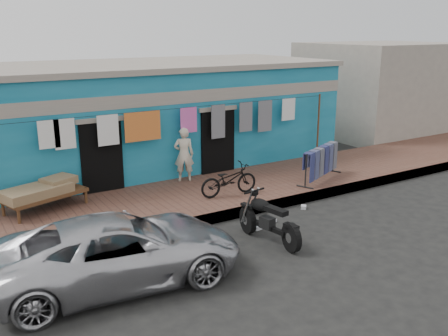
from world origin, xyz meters
TOP-DOWN VIEW (x-y plane):
  - ground at (0.00, 0.00)m, footprint 80.00×80.00m
  - sidewalk at (0.00, 3.00)m, footprint 28.00×3.00m
  - curb at (0.00, 1.55)m, footprint 28.00×0.10m
  - building at (-0.00, 6.99)m, footprint 12.20×5.20m
  - neighbor_right at (11.00, 7.00)m, footprint 6.00×5.00m
  - clothesline at (-0.02, 4.25)m, footprint 10.06×0.06m
  - car at (-3.39, 0.03)m, footprint 4.65×2.47m
  - seated_person at (0.04, 4.20)m, footprint 0.65×0.55m
  - bicycle at (0.43, 2.47)m, footprint 1.58×0.66m
  - motorcycle at (-0.09, 0.04)m, footprint 1.09×1.80m
  - charpoy at (-3.81, 3.85)m, footprint 2.52×2.10m
  - jeans_rack at (3.38, 2.30)m, footprint 2.31×1.90m
  - litter_a at (0.65, 0.89)m, footprint 0.17×0.14m
  - litter_b at (1.87, 1.20)m, footprint 0.20×0.21m
  - litter_c at (0.08, 0.75)m, footprint 0.22×0.25m

SIDE VIEW (x-z plane):
  - ground at x=0.00m, z-range 0.00..0.00m
  - litter_a at x=0.65m, z-range 0.00..0.07m
  - litter_b at x=1.87m, z-range 0.00..0.08m
  - litter_c at x=0.08m, z-range 0.00..0.09m
  - sidewalk at x=0.00m, z-range 0.00..0.25m
  - curb at x=0.00m, z-range 0.00..0.25m
  - motorcycle at x=-0.09m, z-range 0.00..1.05m
  - charpoy at x=-3.81m, z-range 0.25..0.91m
  - car at x=-3.39m, z-range 0.00..1.26m
  - jeans_rack at x=3.38m, z-range 0.25..1.22m
  - bicycle at x=0.43m, z-range 0.25..1.25m
  - seated_person at x=0.04m, z-range 0.25..1.77m
  - building at x=0.00m, z-range 0.01..3.37m
  - clothesline at x=-0.02m, z-range 0.76..2.86m
  - neighbor_right at x=11.00m, z-range 0.00..3.80m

